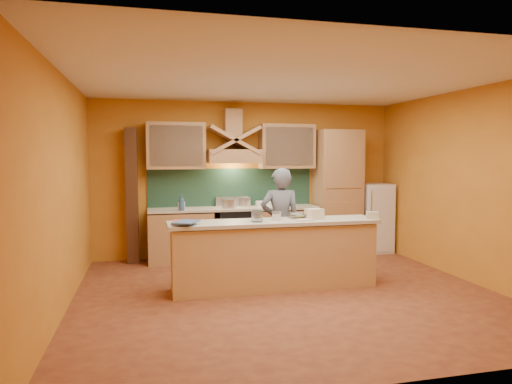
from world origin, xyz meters
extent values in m
cube|color=brown|center=(0.00, 0.00, 0.00)|extent=(5.50, 5.00, 0.01)
cube|color=white|center=(0.00, 0.00, 2.80)|extent=(5.50, 5.00, 0.01)
cube|color=orange|center=(0.00, 2.50, 1.40)|extent=(5.50, 0.02, 2.80)
cube|color=orange|center=(0.00, -2.50, 1.40)|extent=(5.50, 0.02, 2.80)
cube|color=orange|center=(-2.75, 0.00, 1.40)|extent=(0.02, 5.00, 2.80)
cube|color=orange|center=(2.75, 0.00, 1.40)|extent=(0.02, 5.00, 2.80)
cube|color=tan|center=(-1.25, 2.20, 0.43)|extent=(1.10, 0.60, 0.86)
cube|color=tan|center=(0.65, 2.20, 0.43)|extent=(1.10, 0.60, 0.86)
cube|color=beige|center=(-0.30, 2.20, 0.90)|extent=(3.00, 0.62, 0.04)
cube|color=black|center=(-0.30, 2.20, 0.45)|extent=(0.60, 0.58, 0.90)
cube|color=#1A3A2C|center=(-0.30, 2.48, 1.25)|extent=(3.00, 0.03, 0.70)
cube|color=tan|center=(-0.30, 2.25, 1.82)|extent=(0.92, 0.50, 0.24)
cube|color=tan|center=(-0.30, 2.35, 2.40)|extent=(0.30, 0.30, 0.50)
cube|color=tan|center=(-1.30, 2.33, 2.00)|extent=(1.00, 0.35, 0.80)
cube|color=tan|center=(0.70, 2.33, 2.00)|extent=(1.00, 0.35, 0.80)
cube|color=tan|center=(1.65, 2.20, 1.15)|extent=(0.80, 0.60, 2.30)
cube|color=white|center=(2.40, 2.20, 0.65)|extent=(0.58, 0.60, 1.30)
cube|color=#472816|center=(-2.05, 2.35, 1.15)|extent=(0.20, 0.30, 2.30)
cube|color=tan|center=(-0.10, 0.30, 0.44)|extent=(2.80, 0.55, 0.88)
cube|color=beige|center=(-0.10, 0.30, 0.92)|extent=(2.90, 0.62, 0.05)
imported|color=slate|center=(0.16, 0.88, 0.82)|extent=(0.66, 0.49, 1.65)
cylinder|color=silver|center=(-0.40, 2.13, 0.98)|extent=(0.25, 0.25, 0.15)
cylinder|color=#B0B1B7|center=(-0.08, 2.37, 0.98)|extent=(0.25, 0.25, 0.15)
imported|color=white|center=(-1.24, 2.02, 1.02)|extent=(0.12, 0.12, 0.20)
imported|color=#345890|center=(-1.24, 1.96, 1.05)|extent=(0.14, 0.14, 0.27)
imported|color=white|center=(0.64, 2.31, 0.95)|extent=(0.25, 0.25, 0.07)
cube|color=white|center=(0.24, 2.22, 0.97)|extent=(0.28, 0.22, 0.10)
imported|color=#B75641|center=(-1.48, 0.33, 0.96)|extent=(0.30, 0.36, 0.03)
imported|color=#425D91|center=(-1.42, 0.21, 0.98)|extent=(0.39, 0.43, 0.03)
cylinder|color=silver|center=(-0.36, 0.23, 1.02)|extent=(0.16, 0.16, 0.15)
cylinder|color=white|center=(-0.36, 0.30, 1.01)|extent=(0.14, 0.14, 0.14)
cube|color=silver|center=(-0.06, 0.32, 0.99)|extent=(0.14, 0.14, 0.10)
imported|color=silver|center=(0.30, 0.44, 0.98)|extent=(0.28, 0.28, 0.07)
cube|color=beige|center=(0.29, 0.20, 0.95)|extent=(0.25, 0.20, 0.02)
cube|color=beige|center=(0.49, 0.32, 1.02)|extent=(0.26, 0.23, 0.14)
cube|color=beige|center=(1.28, 0.12, 1.00)|extent=(0.20, 0.18, 0.10)
camera|label=1|loc=(-1.78, -5.68, 1.83)|focal=32.00mm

